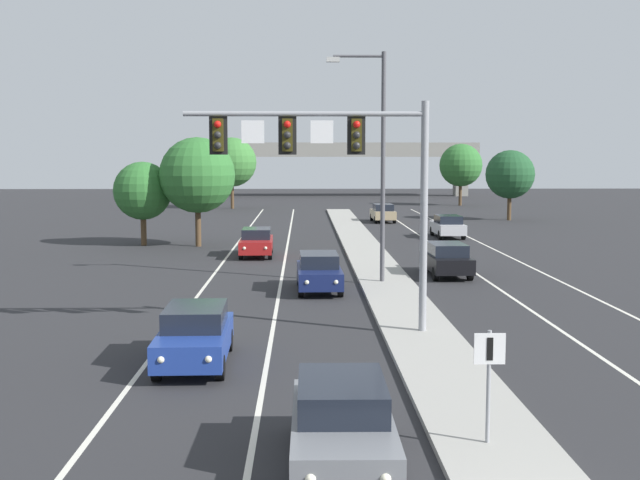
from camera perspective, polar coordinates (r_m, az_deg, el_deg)
median_island at (r=28.48m, az=6.27°, el=-5.24°), size 2.40×110.00×0.15m
lane_stripe_oncoming_center at (r=35.15m, az=-2.87°, el=-3.17°), size 0.14×100.00×0.01m
lane_stripe_receding_center at (r=36.13m, az=12.23°, el=-3.05°), size 0.14×100.00×0.01m
edge_stripe_left at (r=35.40m, az=-8.22°, el=-3.16°), size 0.14×100.00×0.01m
edge_stripe_right at (r=37.03m, az=17.21°, el=-2.97°), size 0.14×100.00×0.01m
overhead_signal_mast at (r=24.42m, az=1.40°, el=5.75°), size 7.57×0.44×7.20m
median_sign_post at (r=15.52m, az=12.17°, el=-9.19°), size 0.60×0.10×2.20m
street_lamp_median at (r=34.54m, az=4.23°, el=6.30°), size 2.58×0.28×10.00m
car_oncoming_grey at (r=14.63m, az=1.60°, el=-13.14°), size 1.85×4.48×1.58m
car_oncoming_blue at (r=21.76m, az=-9.06°, el=-6.80°), size 1.90×4.50×1.58m
car_oncoming_navy at (r=33.15m, az=-0.07°, el=-2.30°), size 1.90×4.50×1.58m
car_oncoming_red at (r=44.81m, az=-4.64°, el=-0.14°), size 1.90×4.50×1.58m
car_receding_black at (r=37.73m, az=9.15°, el=-1.36°), size 1.91×4.51×1.58m
car_receding_silver at (r=55.74m, az=9.24°, el=1.02°), size 1.90×4.50×1.58m
car_receding_tan at (r=68.39m, az=4.59°, el=1.99°), size 1.92×4.51×1.58m
overpass_bridge at (r=113.65m, az=0.62°, el=6.12°), size 42.40×6.40×7.65m
tree_far_right_a at (r=92.78m, az=10.18°, el=5.36°), size 4.95×4.95×7.16m
tree_far_left_c at (r=49.96m, az=-8.89°, el=4.66°), size 4.75×4.75×6.87m
tree_far_right_c at (r=72.00m, az=13.62°, el=4.64°), size 4.32×4.32×6.25m
tree_far_left_a at (r=51.15m, az=-12.74°, el=3.49°), size 3.69×3.69×5.34m
tree_far_left_b at (r=86.43m, az=-6.41°, el=5.63°), size 5.36×5.36×7.75m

